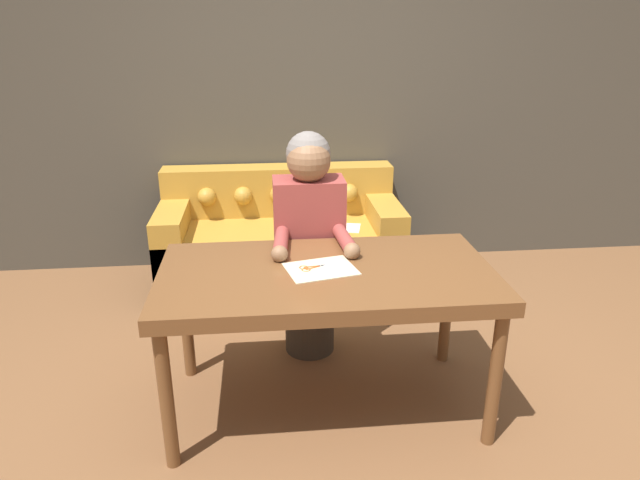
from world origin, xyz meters
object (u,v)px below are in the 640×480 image
dining_table (327,284)px  scissors (315,267)px  couch (280,241)px  person (309,244)px

dining_table → scissors: 0.10m
couch → person: size_ratio=1.33×
person → couch: bearing=97.5°
couch → person: (0.13, -0.98, 0.36)m
couch → scissors: size_ratio=7.56×
couch → person: bearing=-82.5°
person → scissors: bearing=-91.9°
dining_table → scissors: bearing=149.7°
couch → person: 1.05m
person → scissors: size_ratio=5.69×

